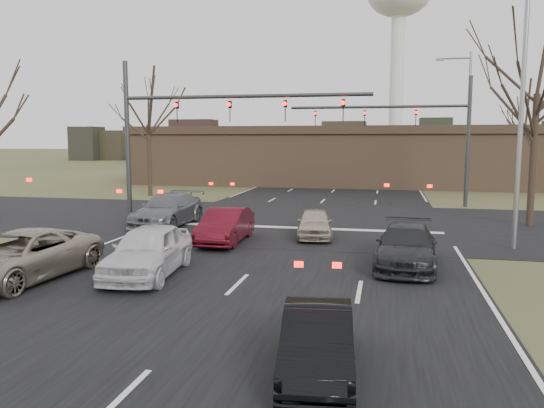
# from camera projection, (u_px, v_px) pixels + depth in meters

# --- Properties ---
(ground) EXTENTS (360.00, 360.00, 0.00)m
(ground) POSITION_uv_depth(u_px,v_px,m) (203.00, 319.00, 12.49)
(ground) COLOR #424625
(ground) RESTS_ON ground
(road_main) EXTENTS (14.00, 300.00, 0.02)m
(road_main) POSITION_uv_depth(u_px,v_px,m) (355.00, 170.00, 70.69)
(road_main) COLOR black
(road_main) RESTS_ON ground
(road_cross) EXTENTS (200.00, 14.00, 0.02)m
(road_cross) POSITION_uv_depth(u_px,v_px,m) (302.00, 222.00, 27.04)
(road_cross) COLOR black
(road_cross) RESTS_ON ground
(building) EXTENTS (42.40, 10.40, 5.30)m
(building) POSITION_uv_depth(u_px,v_px,m) (363.00, 156.00, 48.60)
(building) COLOR brown
(building) RESTS_ON ground
(water_tower) EXTENTS (15.00, 15.00, 44.50)m
(water_tower) POSITION_uv_depth(u_px,v_px,m) (399.00, 3.00, 123.25)
(water_tower) COLOR silver
(water_tower) RESTS_ON ground
(mast_arm_near) EXTENTS (12.12, 0.24, 8.00)m
(mast_arm_near) POSITION_uv_depth(u_px,v_px,m) (189.00, 121.00, 25.57)
(mast_arm_near) COLOR #383A3D
(mast_arm_near) RESTS_ON ground
(mast_arm_far) EXTENTS (11.12, 0.24, 8.00)m
(mast_arm_far) POSITION_uv_depth(u_px,v_px,m) (421.00, 126.00, 32.88)
(mast_arm_far) COLOR #383A3D
(mast_arm_far) RESTS_ON ground
(streetlight_right_near) EXTENTS (2.34, 0.25, 10.00)m
(streetlight_right_near) POSITION_uv_depth(u_px,v_px,m) (517.00, 102.00, 19.65)
(streetlight_right_near) COLOR gray
(streetlight_right_near) RESTS_ON ground
(streetlight_right_far) EXTENTS (2.34, 0.25, 10.00)m
(streetlight_right_far) POSITION_uv_depth(u_px,v_px,m) (465.00, 118.00, 36.03)
(streetlight_right_far) COLOR gray
(streetlight_right_far) RESTS_ON ground
(tree_right_near) EXTENTS (6.90, 6.90, 11.50)m
(tree_right_near) POSITION_uv_depth(u_px,v_px,m) (541.00, 37.00, 24.60)
(tree_right_near) COLOR black
(tree_right_near) RESTS_ON ground
(tree_left_far) EXTENTS (5.70, 5.70, 9.50)m
(tree_left_far) POSITION_uv_depth(u_px,v_px,m) (148.00, 95.00, 38.56)
(tree_left_far) COLOR black
(tree_left_far) RESTS_ON ground
(tree_right_far) EXTENTS (5.40, 5.40, 9.00)m
(tree_right_far) POSITION_uv_depth(u_px,v_px,m) (526.00, 104.00, 42.44)
(tree_right_far) COLOR black
(tree_right_far) RESTS_ON ground
(car_silver_suv) EXTENTS (2.95, 5.54, 1.48)m
(car_silver_suv) POSITION_uv_depth(u_px,v_px,m) (21.00, 256.00, 15.82)
(car_silver_suv) COLOR gray
(car_silver_suv) RESTS_ON ground
(car_white_sedan) EXTENTS (2.30, 4.78, 1.58)m
(car_white_sedan) POSITION_uv_depth(u_px,v_px,m) (148.00, 250.00, 16.40)
(car_white_sedan) COLOR silver
(car_white_sedan) RESTS_ON ground
(car_black_hatch) EXTENTS (1.63, 3.71, 1.18)m
(car_black_hatch) POSITION_uv_depth(u_px,v_px,m) (317.00, 340.00, 9.63)
(car_black_hatch) COLOR black
(car_black_hatch) RESTS_ON ground
(car_charcoal_sedan) EXTENTS (2.22, 4.84, 1.37)m
(car_charcoal_sedan) POSITION_uv_depth(u_px,v_px,m) (406.00, 246.00, 17.52)
(car_charcoal_sedan) COLOR black
(car_charcoal_sedan) RESTS_ON ground
(car_grey_ahead) EXTENTS (2.30, 5.36, 1.54)m
(car_grey_ahead) POSITION_uv_depth(u_px,v_px,m) (168.00, 210.00, 25.83)
(car_grey_ahead) COLOR slate
(car_grey_ahead) RESTS_ON ground
(car_red_ahead) EXTENTS (1.56, 4.26, 1.40)m
(car_red_ahead) POSITION_uv_depth(u_px,v_px,m) (225.00, 226.00, 21.58)
(car_red_ahead) COLOR #4F0B16
(car_red_ahead) RESTS_ON ground
(car_silver_ahead) EXTENTS (1.91, 3.79, 1.24)m
(car_silver_ahead) POSITION_uv_depth(u_px,v_px,m) (315.00, 223.00, 22.73)
(car_silver_ahead) COLOR #B7AA94
(car_silver_ahead) RESTS_ON ground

